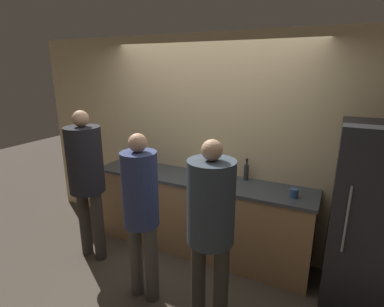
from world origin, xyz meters
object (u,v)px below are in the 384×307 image
(person_left, at_px, (86,171))
(utensil_crock, at_px, (136,158))
(bottle_green, at_px, (146,169))
(person_center, at_px, (141,206))
(bottle_dark, at_px, (246,172))
(person_right, at_px, (211,217))
(fruit_bowl, at_px, (206,173))
(refrigerator, at_px, (369,217))
(cup_red, at_px, (229,183))
(cup_blue, at_px, (294,193))

(person_left, xyz_separation_m, utensil_crock, (0.07, 0.82, -0.06))
(utensil_crock, relative_size, bottle_green, 1.55)
(person_center, bearing_deg, person_left, 163.90)
(person_left, bearing_deg, bottle_dark, 28.90)
(person_right, relative_size, fruit_bowl, 4.84)
(refrigerator, relative_size, bottle_dark, 6.86)
(person_center, distance_m, cup_red, 1.05)
(cup_blue, relative_size, cup_red, 1.10)
(cup_red, bearing_deg, person_left, -157.16)
(person_left, xyz_separation_m, cup_blue, (2.17, 0.63, -0.09))
(cup_blue, bearing_deg, person_right, -121.00)
(fruit_bowl, bearing_deg, bottle_green, -159.22)
(bottle_dark, bearing_deg, cup_red, -113.73)
(person_center, relative_size, person_right, 0.99)
(person_left, distance_m, person_center, 0.99)
(person_right, bearing_deg, bottle_green, 146.75)
(person_left, distance_m, person_right, 1.66)
(person_center, xyz_separation_m, fruit_bowl, (0.19, 1.05, 0.01))
(cup_red, bearing_deg, person_right, -80.30)
(bottle_dark, height_order, bottle_green, bottle_dark)
(fruit_bowl, xyz_separation_m, utensil_crock, (-1.06, 0.04, 0.03))
(fruit_bowl, distance_m, bottle_dark, 0.48)
(person_left, xyz_separation_m, person_center, (0.94, -0.27, -0.11))
(fruit_bowl, bearing_deg, cup_blue, -8.54)
(refrigerator, xyz_separation_m, person_left, (-2.84, -0.65, 0.21))
(refrigerator, relative_size, cup_blue, 19.59)
(person_center, bearing_deg, bottle_green, 122.16)
(fruit_bowl, relative_size, cup_red, 4.29)
(fruit_bowl, relative_size, utensil_crock, 1.21)
(utensil_crock, xyz_separation_m, cup_blue, (2.10, -0.19, -0.02))
(person_right, height_order, utensil_crock, person_right)
(person_right, bearing_deg, person_left, 170.98)
(cup_blue, bearing_deg, refrigerator, 2.19)
(bottle_green, bearing_deg, fruit_bowl, 20.78)
(refrigerator, distance_m, bottle_green, 2.41)
(refrigerator, height_order, cup_blue, refrigerator)
(bottle_green, bearing_deg, person_left, -130.28)
(refrigerator, xyz_separation_m, bottle_dark, (-1.25, 0.23, 0.18))
(person_left, height_order, person_center, person_left)
(fruit_bowl, distance_m, bottle_green, 0.74)
(utensil_crock, xyz_separation_m, bottle_green, (0.37, -0.30, 0.00))
(bottle_dark, bearing_deg, person_right, -88.07)
(person_right, xyz_separation_m, cup_red, (-0.15, 0.88, -0.04))
(refrigerator, bearing_deg, utensil_crock, 176.53)
(refrigerator, bearing_deg, cup_red, -178.81)
(person_right, height_order, fruit_bowl, person_right)
(utensil_crock, bearing_deg, bottle_dark, 2.25)
(person_right, height_order, bottle_dark, person_right)
(person_center, height_order, person_right, person_right)
(refrigerator, height_order, person_left, person_left)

